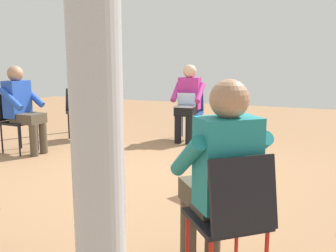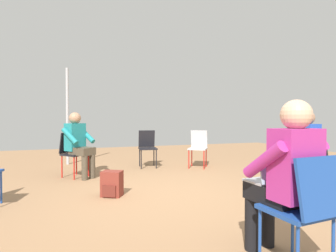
{
  "view_description": "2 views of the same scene",
  "coord_description": "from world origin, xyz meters",
  "px_view_note": "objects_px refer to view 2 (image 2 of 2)",
  "views": [
    {
      "loc": [
        -1.78,
        3.67,
        1.35
      ],
      "look_at": [
        -0.26,
        0.01,
        0.62
      ],
      "focal_mm": 40.0,
      "sensor_mm": 36.0,
      "label": 1
    },
    {
      "loc": [
        -1.23,
        -3.63,
        1.09
      ],
      "look_at": [
        0.13,
        0.4,
        0.99
      ],
      "focal_mm": 28.0,
      "sensor_mm": 36.0,
      "label": 2
    }
  ],
  "objects_px": {
    "person_with_laptop": "(285,173)",
    "person_in_teal": "(78,141)",
    "chair_north": "(147,146)",
    "backpack_near_laptop_user": "(112,185)",
    "person_in_blue": "(302,145)",
    "chair_east": "(311,157)",
    "chair_northwest": "(73,151)",
    "chair_northeast": "(198,146)",
    "chair_south": "(304,205)"
  },
  "relations": [
    {
      "from": "person_with_laptop",
      "to": "person_in_teal",
      "type": "distance_m",
      "value": 3.94
    },
    {
      "from": "chair_north",
      "to": "backpack_near_laptop_user",
      "type": "distance_m",
      "value": 2.39
    },
    {
      "from": "chair_north",
      "to": "person_in_teal",
      "type": "bearing_deg",
      "value": 31.09
    },
    {
      "from": "person_in_blue",
      "to": "chair_east",
      "type": "bearing_deg",
      "value": -90.0
    },
    {
      "from": "chair_north",
      "to": "person_in_blue",
      "type": "xyz_separation_m",
      "value": [
        1.86,
        -2.67,
        0.2
      ]
    },
    {
      "from": "chair_north",
      "to": "chair_northwest",
      "type": "distance_m",
      "value": 1.72
    },
    {
      "from": "chair_northwest",
      "to": "person_in_teal",
      "type": "xyz_separation_m",
      "value": [
        0.11,
        -0.13,
        0.2
      ]
    },
    {
      "from": "chair_northeast",
      "to": "chair_south",
      "type": "bearing_deg",
      "value": 109.73
    },
    {
      "from": "chair_south",
      "to": "chair_northwest",
      "type": "relative_size",
      "value": 1.0
    },
    {
      "from": "person_with_laptop",
      "to": "person_in_blue",
      "type": "height_order",
      "value": "same"
    },
    {
      "from": "person_with_laptop",
      "to": "backpack_near_laptop_user",
      "type": "relative_size",
      "value": 3.44
    },
    {
      "from": "chair_northeast",
      "to": "person_with_laptop",
      "type": "bearing_deg",
      "value": 108.93
    },
    {
      "from": "chair_north",
      "to": "chair_east",
      "type": "height_order",
      "value": "same"
    },
    {
      "from": "backpack_near_laptop_user",
      "to": "person_with_laptop",
      "type": "bearing_deg",
      "value": -64.96
    },
    {
      "from": "chair_east",
      "to": "person_with_laptop",
      "type": "distance_m",
      "value": 2.64
    },
    {
      "from": "person_in_blue",
      "to": "chair_northeast",
      "type": "bearing_deg",
      "value": 21.68
    },
    {
      "from": "person_in_teal",
      "to": "chair_east",
      "type": "bearing_deg",
      "value": 110.01
    },
    {
      "from": "person_with_laptop",
      "to": "backpack_near_laptop_user",
      "type": "bearing_deg",
      "value": 110.81
    },
    {
      "from": "chair_north",
      "to": "person_in_blue",
      "type": "bearing_deg",
      "value": 131.62
    },
    {
      "from": "chair_south",
      "to": "chair_east",
      "type": "bearing_deg",
      "value": 37.49
    },
    {
      "from": "person_in_teal",
      "to": "backpack_near_laptop_user",
      "type": "xyz_separation_m",
      "value": [
        0.45,
        -1.43,
        -0.54
      ]
    },
    {
      "from": "chair_northeast",
      "to": "chair_south",
      "type": "relative_size",
      "value": 1.0
    },
    {
      "from": "chair_south",
      "to": "person_with_laptop",
      "type": "bearing_deg",
      "value": 90.0
    },
    {
      "from": "chair_east",
      "to": "backpack_near_laptop_user",
      "type": "bearing_deg",
      "value": 82.89
    },
    {
      "from": "person_in_blue",
      "to": "person_in_teal",
      "type": "bearing_deg",
      "value": 62.72
    },
    {
      "from": "person_with_laptop",
      "to": "person_in_blue",
      "type": "bearing_deg",
      "value": 37.1
    },
    {
      "from": "chair_northwest",
      "to": "person_in_teal",
      "type": "relative_size",
      "value": 0.69
    },
    {
      "from": "chair_east",
      "to": "chair_northwest",
      "type": "bearing_deg",
      "value": 63.02
    },
    {
      "from": "chair_north",
      "to": "chair_south",
      "type": "xyz_separation_m",
      "value": [
        -0.02,
        -4.5,
        0.0
      ]
    },
    {
      "from": "chair_south",
      "to": "chair_north",
      "type": "bearing_deg",
      "value": 85.57
    },
    {
      "from": "chair_northeast",
      "to": "person_with_laptop",
      "type": "distance_m",
      "value": 4.08
    },
    {
      "from": "person_with_laptop",
      "to": "backpack_near_laptop_user",
      "type": "xyz_separation_m",
      "value": [
        -1.03,
        2.21,
        -0.53
      ]
    },
    {
      "from": "chair_north",
      "to": "person_in_teal",
      "type": "distance_m",
      "value": 1.67
    },
    {
      "from": "chair_northwest",
      "to": "person_with_laptop",
      "type": "relative_size",
      "value": 0.69
    },
    {
      "from": "chair_northeast",
      "to": "backpack_near_laptop_user",
      "type": "bearing_deg",
      "value": 73.24
    },
    {
      "from": "chair_north",
      "to": "backpack_near_laptop_user",
      "type": "bearing_deg",
      "value": 70.15
    },
    {
      "from": "chair_south",
      "to": "backpack_near_laptop_user",
      "type": "distance_m",
      "value": 2.62
    },
    {
      "from": "chair_east",
      "to": "chair_south",
      "type": "relative_size",
      "value": 1.0
    },
    {
      "from": "chair_south",
      "to": "person_with_laptop",
      "type": "relative_size",
      "value": 0.69
    },
    {
      "from": "chair_east",
      "to": "backpack_near_laptop_user",
      "type": "height_order",
      "value": "chair_east"
    },
    {
      "from": "person_with_laptop",
      "to": "backpack_near_laptop_user",
      "type": "distance_m",
      "value": 2.5
    },
    {
      "from": "chair_northeast",
      "to": "chair_northwest",
      "type": "bearing_deg",
      "value": 38.07
    },
    {
      "from": "chair_northwest",
      "to": "person_with_laptop",
      "type": "xyz_separation_m",
      "value": [
        1.6,
        -3.77,
        0.2
      ]
    },
    {
      "from": "chair_east",
      "to": "chair_northwest",
      "type": "distance_m",
      "value": 4.22
    },
    {
      "from": "chair_north",
      "to": "chair_northwest",
      "type": "height_order",
      "value": "same"
    },
    {
      "from": "chair_east",
      "to": "person_in_blue",
      "type": "height_order",
      "value": "person_in_blue"
    },
    {
      "from": "chair_northeast",
      "to": "person_in_blue",
      "type": "bearing_deg",
      "value": 143.63
    },
    {
      "from": "chair_north",
      "to": "chair_northeast",
      "type": "xyz_separation_m",
      "value": [
        1.11,
        -0.42,
        0.0
      ]
    },
    {
      "from": "chair_northwest",
      "to": "backpack_near_laptop_user",
      "type": "relative_size",
      "value": 2.36
    },
    {
      "from": "backpack_near_laptop_user",
      "to": "chair_north",
      "type": "bearing_deg",
      "value": 63.42
    }
  ]
}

